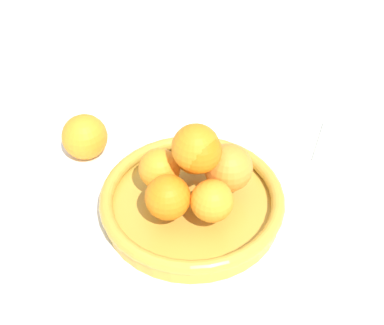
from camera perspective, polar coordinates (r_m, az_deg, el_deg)
ground_plane at (r=0.87m, az=0.00°, el=-5.18°), size 4.00×4.00×0.00m
fruit_bowl at (r=0.85m, az=0.00°, el=-4.20°), size 0.29×0.29×0.04m
orange_pile at (r=0.80m, az=0.43°, el=-0.63°), size 0.17×0.17×0.13m
stray_orange at (r=0.96m, az=-11.37°, el=2.71°), size 0.08×0.08×0.08m
napkin_folded at (r=1.02m, az=16.52°, el=1.61°), size 0.16×0.16×0.01m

